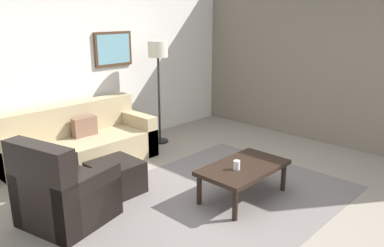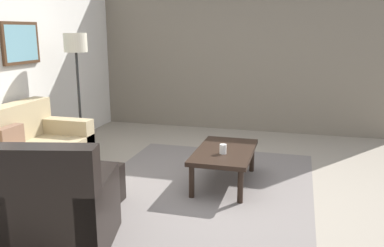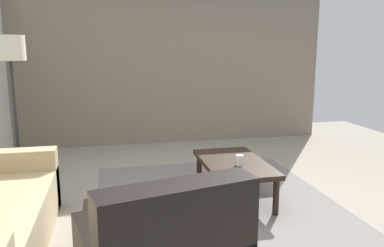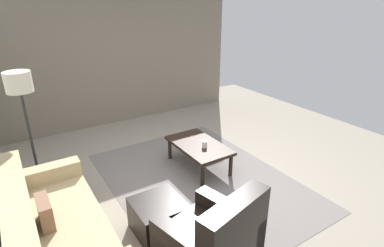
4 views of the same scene
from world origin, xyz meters
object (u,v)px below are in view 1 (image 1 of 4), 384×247
Objects in this scene: couch_main at (80,145)px; framed_artwork at (113,49)px; ottoman at (116,177)px; cup at (237,165)px; coffee_table at (243,170)px; lamp_standing at (158,60)px; armchair_leather at (62,197)px.

framed_artwork reaches higher than couch_main.
ottoman is (-0.17, -1.11, -0.10)m from couch_main.
cup reaches higher than ottoman.
coffee_table is 2.57m from lamp_standing.
cup is at bearing -96.19° from framed_artwork.
lamp_standing reaches higher than couch_main.
couch_main is 1.21× the size of lamp_standing.
framed_artwork reaches higher than coffee_table.
armchair_leather is at bearing 147.99° from cup.
armchair_leather reaches higher than coffee_table.
ottoman is at bearing -98.90° from couch_main.
lamp_standing is 2.50× the size of framed_artwork.
framed_artwork reaches higher than lamp_standing.
lamp_standing reaches higher than cup.
armchair_leather is (-0.98, -1.31, 0.01)m from couch_main.
ottoman is 2.29m from lamp_standing.
ottoman is at bearing 124.29° from cup.
ottoman is 2.34m from framed_artwork.
ottoman is at bearing 13.54° from armchair_leather.
coffee_table reaches higher than ottoman.
couch_main is 3.02× the size of framed_artwork.
cup is at bearing -177.12° from coffee_table.
lamp_standing reaches higher than ottoman.
armchair_leather is 9.07× the size of cup.
ottoman is 1.56m from coffee_table.
ottoman is 5.26× the size of cup.
coffee_table is at bearing -70.98° from couch_main.
framed_artwork is at bearing 53.45° from ottoman.
couch_main is 2.46m from coffee_table.
ottoman is 0.82× the size of framed_artwork.
coffee_table is (0.98, -1.21, 0.16)m from ottoman.
couch_main is 1.85m from lamp_standing.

